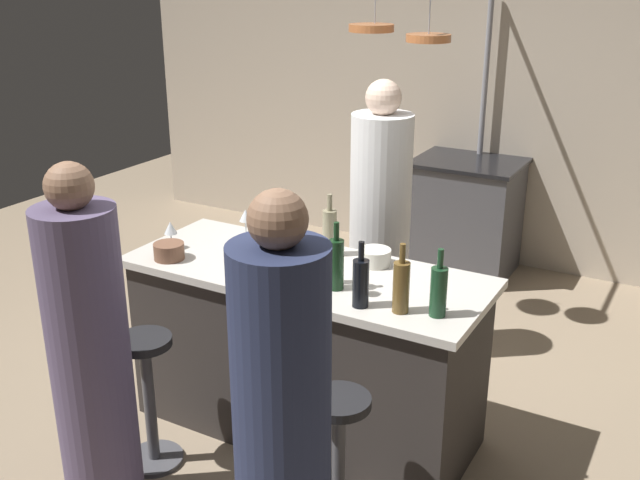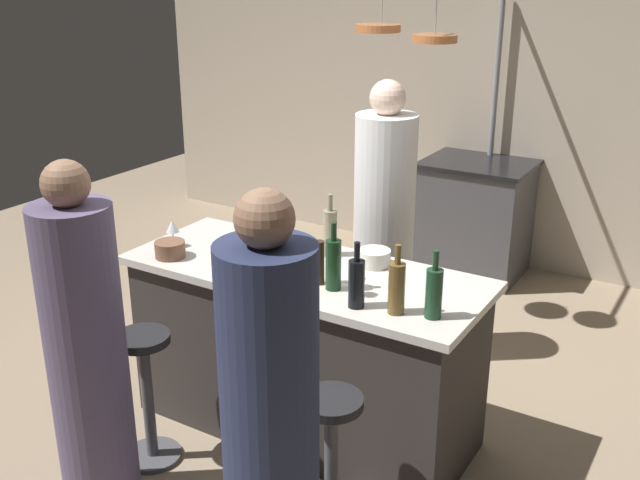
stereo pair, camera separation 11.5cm
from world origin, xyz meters
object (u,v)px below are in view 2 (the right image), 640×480
Objects in this scene: chef at (383,234)px; bar_stool_right at (331,462)px; guest_left at (87,357)px; wine_glass_by_chef at (172,227)px; wine_bottle_white at (330,232)px; wine_glass_near_right_guest at (248,216)px; mixing_bowl_wooden at (170,249)px; wine_glass_near_left_guest at (358,274)px; wine_bottle_amber at (397,287)px; pepper_mill at (319,263)px; stove_range at (475,218)px; wine_bottle_green at (434,292)px; guest_right at (270,429)px; wine_bottle_dark at (357,282)px; wine_bottle_red at (333,263)px; mixing_bowl_ceramic at (374,258)px; bar_stool_left at (147,392)px.

bar_stool_right is at bearing -70.41° from chef.
guest_left is 0.94m from wine_glass_by_chef.
bar_stool_right is 1.18m from wine_bottle_white.
wine_glass_near_right_guest reaches higher than mixing_bowl_wooden.
wine_glass_near_left_guest is at bearing -23.51° from wine_glass_near_right_guest.
wine_glass_near_right_guest is at bearing 157.56° from wine_bottle_amber.
chef is at bearing 100.07° from pepper_mill.
wine_glass_near_left_guest is (0.37, -2.59, 0.56)m from stove_range.
bar_stool_right is 0.82m from wine_bottle_green.
guest_right is at bearing -96.44° from wine_bottle_amber.
guest_left is 10.90× the size of wine_glass_by_chef.
chef reaches higher than wine_bottle_green.
pepper_mill is 0.70× the size of wine_bottle_dark.
wine_glass_by_chef and wine_glass_near_right_guest have the same top height.
pepper_mill is 0.36m from wine_bottle_white.
mixing_bowl_wooden is (-1.40, -0.06, -0.07)m from wine_bottle_green.
wine_bottle_red is 0.36m from mixing_bowl_ceramic.
wine_glass_by_chef is (-0.90, 0.01, 0.00)m from pepper_mill.
wine_bottle_amber reaches higher than bar_stool_left.
wine_glass_by_chef is 0.95× the size of mixing_bowl_wooden.
wine_glass_near_right_guest is at bearing 151.50° from pepper_mill.
wine_bottle_white reaches higher than wine_bottle_green.
wine_bottle_amber is at bearing -36.48° from wine_bottle_white.
wine_bottle_green is 0.97× the size of wine_bottle_amber.
wine_glass_near_left_guest is 1.04m from mixing_bowl_wooden.
wine_bottle_amber reaches higher than bar_stool_right.
wine_bottle_red reaches higher than mixing_bowl_ceramic.
mixing_bowl_wooden is (-0.67, -0.44, -0.08)m from wine_bottle_white.
guest_right reaches higher than bar_stool_left.
mixing_bowl_wooden is at bearing 111.85° from bar_stool_left.
wine_bottle_white is 0.54m from wine_glass_near_right_guest.
bar_stool_right is 4.66× the size of wine_glass_near_right_guest.
wine_glass_by_chef reaches higher than mixing_bowl_wooden.
mixing_bowl_ceramic is at bearing 141.22° from wine_bottle_green.
guest_right is 11.24× the size of wine_glass_by_chef.
wine_glass_near_right_guest is at bearing -126.76° from chef.
pepper_mill is at bearing -67.20° from wine_bottle_white.
stove_range is 2.66m from wine_bottle_red.
wine_glass_near_left_guest is 0.37m from mixing_bowl_ceramic.
chef reaches higher than wine_bottle_amber.
chef is 1.31m from mixing_bowl_wooden.
wine_glass_near_right_guest is at bearing 156.49° from wine_glass_near_left_guest.
wine_bottle_green is 0.61m from mixing_bowl_ceramic.
chef reaches higher than wine_bottle_dark.
wine_bottle_red is 1.07× the size of wine_bottle_dark.
wine_glass_by_chef is (-0.27, 0.86, 0.27)m from guest_left.
guest_right is at bearing -81.74° from stove_range.
bar_stool_right is at bearing -80.38° from stove_range.
wine_bottle_red is at bearing 119.69° from bar_stool_right.
bar_stool_right is 2.26× the size of wine_bottle_green.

